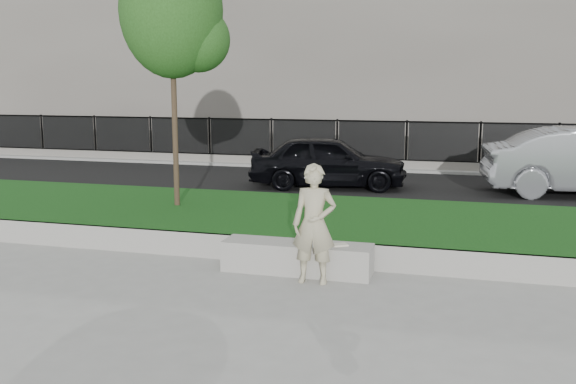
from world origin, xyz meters
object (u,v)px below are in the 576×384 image
(man, at_px, (314,224))
(stone_bench, at_px, (297,258))
(car_dark, at_px, (328,161))
(book, at_px, (340,245))
(young_tree, at_px, (176,16))

(man, bearing_deg, stone_bench, 128.44)
(stone_bench, bearing_deg, car_dark, 98.67)
(stone_bench, relative_size, man, 1.32)
(book, distance_m, young_tree, 5.67)
(book, relative_size, young_tree, 0.04)
(book, height_order, young_tree, young_tree)
(car_dark, bearing_deg, young_tree, 150.15)
(stone_bench, height_order, car_dark, car_dark)
(stone_bench, relative_size, book, 10.22)
(book, xyz_separation_m, young_tree, (-3.65, 2.50, 3.54))
(young_tree, bearing_deg, man, -40.73)
(book, bearing_deg, stone_bench, 148.19)
(young_tree, distance_m, car_dark, 6.27)
(book, distance_m, car_dark, 7.72)
(stone_bench, xyz_separation_m, man, (0.35, -0.40, 0.61))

